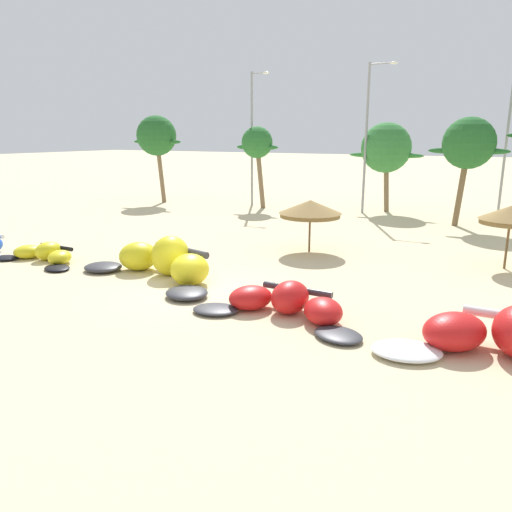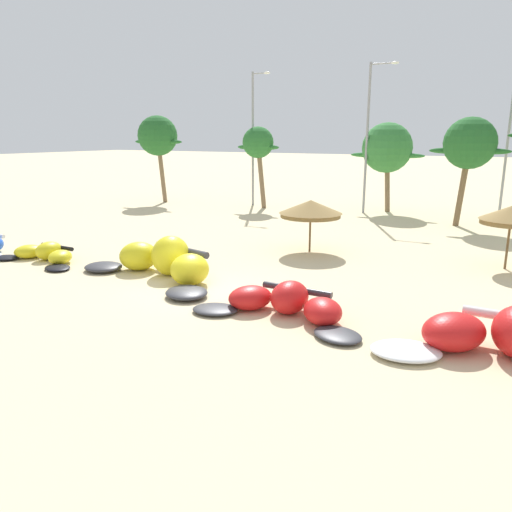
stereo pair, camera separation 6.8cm
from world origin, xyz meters
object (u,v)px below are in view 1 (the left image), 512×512
object	(u,v)px
kite_left_of_center	(163,262)
palm_left_of_gap	(386,148)
beach_umbrella_middle	(511,215)
kite_left	(44,254)
palm_leftmost	(157,136)
palm_center_left	(469,144)
lamppost_west_center	(368,132)
palm_left	(257,144)
beach_umbrella_near_van	(310,209)
lamppost_west	(253,134)
lamppost_east_center	(509,144)
kite_center	(286,304)

from	to	relation	value
kite_left_of_center	palm_left_of_gap	bearing A→B (deg)	81.52
beach_umbrella_middle	kite_left	bearing A→B (deg)	-155.18
palm_leftmost	palm_center_left	xyz separation A→B (m)	(24.29, -0.03, -0.43)
kite_left_of_center	lamppost_west_center	size ratio (longest dim) A/B	0.68
palm_leftmost	lamppost_west_center	world-z (taller)	lamppost_west_center
palm_left	palm_center_left	size ratio (longest dim) A/B	0.93
beach_umbrella_near_van	palm_leftmost	xyz separation A→B (m)	(-18.55, 11.14, 3.35)
lamppost_west	palm_leftmost	bearing A→B (deg)	-165.27
lamppost_east_center	lamppost_west	bearing A→B (deg)	-169.90
palm_leftmost	lamppost_west	distance (m)	8.34
kite_center	palm_left_of_gap	size ratio (longest dim) A/B	0.92
palm_leftmost	palm_center_left	bearing A→B (deg)	-0.06
kite_left	lamppost_east_center	bearing A→B (deg)	53.66
palm_left	palm_left_of_gap	size ratio (longest dim) A/B	0.96
kite_left_of_center	kite_center	world-z (taller)	kite_left_of_center
kite_left	kite_center	world-z (taller)	kite_center
beach_umbrella_near_van	palm_left_of_gap	bearing A→B (deg)	90.88
palm_left_of_gap	lamppost_west	xyz separation A→B (m)	(-10.26, -1.67, 1.06)
palm_left	lamppost_west_center	bearing A→B (deg)	9.40
kite_center	lamppost_east_center	size ratio (longest dim) A/B	0.67
palm_center_left	beach_umbrella_near_van	bearing A→B (deg)	-117.31
palm_leftmost	lamppost_west	world-z (taller)	lamppost_west
lamppost_east_center	beach_umbrella_middle	bearing A→B (deg)	-86.64
beach_umbrella_near_van	palm_left_of_gap	size ratio (longest dim) A/B	0.47
kite_left_of_center	palm_left_of_gap	size ratio (longest dim) A/B	1.10
lamppost_west	lamppost_east_center	bearing A→B (deg)	10.10
lamppost_west	beach_umbrella_near_van	bearing A→B (deg)	-51.67
beach_umbrella_near_van	lamppost_west	xyz separation A→B (m)	(-10.49, 13.27, 3.58)
beach_umbrella_middle	palm_center_left	world-z (taller)	palm_center_left
beach_umbrella_near_van	lamppost_east_center	xyz separation A→B (m)	(7.74, 16.51, 2.87)
lamppost_west_center	palm_center_left	bearing A→B (deg)	-19.49
kite_left_of_center	palm_left	bearing A→B (deg)	107.48
beach_umbrella_middle	lamppost_west	world-z (taller)	lamppost_west
beach_umbrella_near_van	palm_center_left	size ratio (longest dim) A/B	0.46
kite_left	lamppost_west	world-z (taller)	lamppost_west
palm_center_left	lamppost_west	world-z (taller)	lamppost_west
kite_center	kite_left	bearing A→B (deg)	175.18
beach_umbrella_near_van	lamppost_east_center	bearing A→B (deg)	64.88
beach_umbrella_near_van	palm_center_left	distance (m)	12.85
palm_center_left	kite_left	bearing A→B (deg)	-130.06
beach_umbrella_near_van	palm_left	distance (m)	15.74
palm_left_of_gap	palm_center_left	bearing A→B (deg)	-32.61
kite_left_of_center	palm_left_of_gap	distance (m)	22.52
lamppost_west	lamppost_east_center	size ratio (longest dim) A/B	1.16
kite_center	palm_leftmost	world-z (taller)	palm_leftmost
kite_left_of_center	kite_center	xyz separation A→B (m)	(6.26, -1.65, -0.22)
palm_leftmost	beach_umbrella_near_van	bearing A→B (deg)	-30.99
lamppost_west_center	kite_center	bearing A→B (deg)	-79.81
beach_umbrella_middle	lamppost_east_center	distance (m)	15.71
palm_center_left	beach_umbrella_middle	bearing A→B (deg)	-73.87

